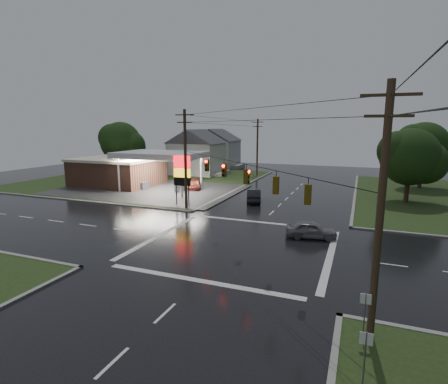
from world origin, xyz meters
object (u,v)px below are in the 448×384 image
(gas_station, at_px, (124,169))
(utility_pole_se, at_px, (380,212))
(tree_ne_near, at_px, (411,157))
(tree_ne_far, at_px, (425,147))
(utility_pole_n, at_px, (257,146))
(utility_pole_nw, at_px, (185,158))
(tree_nw_behind, at_px, (122,142))
(car_north, at_px, (254,195))
(house_far, at_px, (216,148))
(car_pump, at_px, (195,185))
(pylon_sign, at_px, (182,172))
(car_crossing, at_px, (311,230))
(house_near, at_px, (197,151))

(gas_station, height_order, utility_pole_se, utility_pole_se)
(tree_ne_near, height_order, tree_ne_far, tree_ne_far)
(utility_pole_se, bearing_deg, utility_pole_n, 111.80)
(utility_pole_nw, xyz_separation_m, utility_pole_se, (19.00, -19.00, 0.00))
(utility_pole_n, relative_size, tree_ne_far, 1.07)
(gas_station, bearing_deg, utility_pole_se, -39.70)
(tree_nw_behind, xyz_separation_m, car_north, (30.40, -14.16, -5.40))
(house_far, height_order, tree_ne_near, tree_ne_near)
(utility_pole_se, height_order, house_far, utility_pole_se)
(utility_pole_se, bearing_deg, utility_pole_nw, 135.00)
(gas_station, height_order, tree_nw_behind, tree_nw_behind)
(tree_nw_behind, relative_size, car_pump, 2.18)
(gas_station, height_order, tree_ne_far, tree_ne_far)
(gas_station, height_order, car_pump, gas_station)
(gas_station, height_order, pylon_sign, pylon_sign)
(utility_pole_nw, height_order, car_crossing, utility_pole_nw)
(house_near, relative_size, tree_ne_near, 1.23)
(pylon_sign, relative_size, utility_pole_n, 0.57)
(house_far, bearing_deg, tree_ne_near, -35.77)
(pylon_sign, xyz_separation_m, house_far, (-11.45, 37.50, 0.39))
(tree_nw_behind, xyz_separation_m, car_crossing, (38.97, -26.11, -5.47))
(pylon_sign, xyz_separation_m, house_near, (-10.45, 25.50, 0.39))
(utility_pole_nw, bearing_deg, utility_pole_se, -45.00)
(gas_station, relative_size, house_far, 2.37)
(house_far, xyz_separation_m, tree_ne_near, (36.09, -26.01, 1.16))
(gas_station, relative_size, car_crossing, 6.26)
(utility_pole_n, distance_m, house_far, 16.00)
(car_crossing, height_order, car_pump, car_crossing)
(car_crossing, bearing_deg, utility_pole_nw, 57.77)
(house_far, relative_size, car_crossing, 2.64)
(utility_pole_n, bearing_deg, car_pump, -104.65)
(utility_pole_se, bearing_deg, gas_station, 140.30)
(tree_ne_near, distance_m, car_crossing, 20.80)
(house_near, bearing_deg, pylon_sign, -67.72)
(tree_ne_far, height_order, car_crossing, tree_ne_far)
(tree_ne_far, bearing_deg, tree_ne_near, -104.07)
(house_near, distance_m, house_far, 12.04)
(car_crossing, bearing_deg, tree_ne_far, -32.99)
(gas_station, height_order, car_north, gas_station)
(house_near, height_order, tree_ne_far, tree_ne_far)
(house_far, bearing_deg, house_near, -85.24)
(house_far, relative_size, tree_ne_far, 1.13)
(pylon_sign, bearing_deg, car_north, 37.07)
(tree_ne_near, relative_size, car_crossing, 2.15)
(pylon_sign, height_order, car_pump, pylon_sign)
(house_near, xyz_separation_m, car_crossing, (26.08, -32.12, -3.69))
(house_far, bearing_deg, car_pump, -73.67)
(gas_station, height_order, house_near, house_near)
(car_pump, bearing_deg, pylon_sign, -92.47)
(utility_pole_se, height_order, car_pump, utility_pole_se)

